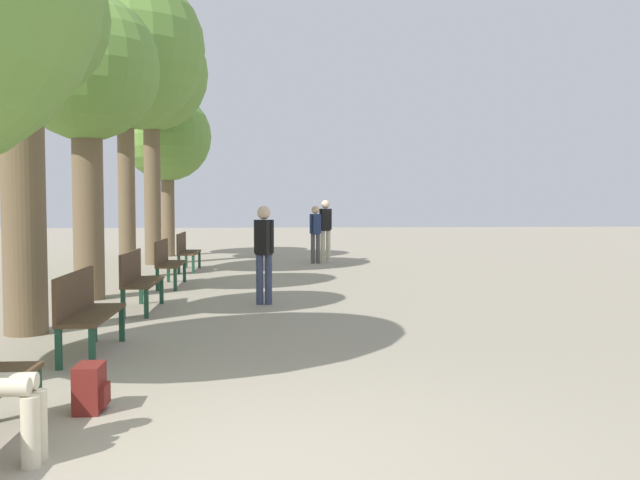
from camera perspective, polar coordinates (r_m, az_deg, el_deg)
The scene contains 14 objects.
ground_plane at distance 4.88m, azimuth -7.38°, elevation -17.25°, with size 80.00×80.00×0.00m, color gray.
bench_row_1 at distance 8.29m, azimuth -18.33°, elevation -5.08°, with size 0.42×1.53×0.92m.
bench_row_2 at distance 11.32m, azimuth -14.40°, elevation -2.83°, with size 0.42×1.53×0.92m.
bench_row_3 at distance 14.40m, azimuth -12.15°, elevation -1.53°, with size 0.42×1.53×0.92m.
bench_row_4 at distance 17.50m, azimuth -10.69°, elevation -0.69°, with size 0.42×1.53×0.92m.
tree_row_1 at distance 9.98m, azimuth -22.90°, elevation 15.23°, with size 2.21×2.21×5.13m.
tree_row_2 at distance 12.99m, azimuth -18.23°, elevation 12.48°, with size 2.49×2.49×5.20m.
tree_row_3 at distance 16.34m, azimuth -15.37°, elevation 14.38°, with size 3.44×3.44×6.66m.
tree_row_4 at distance 19.63m, azimuth -13.37°, elevation 12.58°, with size 2.98×2.98×6.51m.
tree_row_5 at distance 22.24m, azimuth -12.13°, elevation 7.95°, with size 2.66×2.66×4.95m.
backpack at distance 6.15m, azimuth -17.90°, elevation -11.22°, with size 0.24×0.33×0.38m.
pedestrian_near at distance 19.62m, azimuth 0.44°, elevation 1.09°, with size 0.35×0.24×1.71m.
pedestrian_mid at distance 19.17m, azimuth -0.37°, elevation 0.76°, with size 0.31×0.26×1.55m.
pedestrian_far at distance 11.62m, azimuth -4.51°, elevation -0.66°, with size 0.33×0.28×1.61m.
Camera 1 is at (0.28, -4.56, 1.70)m, focal length 40.00 mm.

